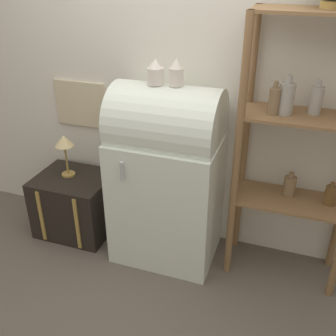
% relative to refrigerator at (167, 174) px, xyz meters
% --- Properties ---
extents(ground_plane, '(12.00, 12.00, 0.00)m').
position_rel_refrigerator_xyz_m(ground_plane, '(0.00, -0.26, -0.70)').
color(ground_plane, '#60564C').
extents(wall_back, '(7.00, 0.09, 2.70)m').
position_rel_refrigerator_xyz_m(wall_back, '(-0.01, 0.32, 0.65)').
color(wall_back, silver).
rests_on(wall_back, ground_plane).
extents(refrigerator, '(0.77, 0.62, 1.38)m').
position_rel_refrigerator_xyz_m(refrigerator, '(0.00, 0.00, 0.00)').
color(refrigerator, silver).
rests_on(refrigerator, ground_plane).
extents(suitcase_trunk, '(0.60, 0.51, 0.52)m').
position_rel_refrigerator_xyz_m(suitcase_trunk, '(-0.83, 0.00, -0.44)').
color(suitcase_trunk, black).
rests_on(suitcase_trunk, ground_plane).
extents(shelf_unit, '(0.79, 0.38, 1.86)m').
position_rel_refrigerator_xyz_m(shelf_unit, '(0.88, 0.09, 0.38)').
color(shelf_unit, olive).
rests_on(shelf_unit, ground_plane).
extents(vase_left, '(0.11, 0.11, 0.17)m').
position_rel_refrigerator_xyz_m(vase_left, '(-0.08, -0.01, 0.75)').
color(vase_left, silver).
rests_on(vase_left, refrigerator).
extents(vase_center, '(0.09, 0.09, 0.18)m').
position_rel_refrigerator_xyz_m(vase_center, '(0.06, -0.00, 0.76)').
color(vase_center, silver).
rests_on(vase_center, refrigerator).
extents(desk_lamp, '(0.15, 0.15, 0.36)m').
position_rel_refrigerator_xyz_m(desk_lamp, '(-0.88, 0.03, 0.10)').
color(desk_lamp, '#AD8942').
rests_on(desk_lamp, suitcase_trunk).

